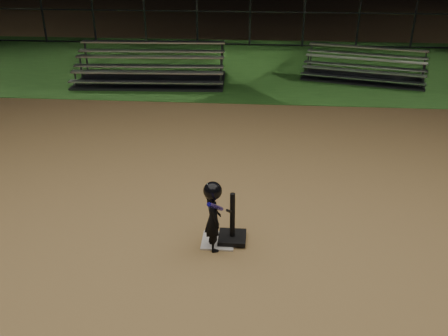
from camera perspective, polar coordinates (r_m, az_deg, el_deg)
ground at (r=6.73m, az=-0.70°, el=-8.74°), size 80.00×80.00×0.00m
grass_strip at (r=15.98m, az=2.68°, el=12.20°), size 60.00×8.00×0.01m
home_plate at (r=6.73m, az=-0.70°, el=-8.65°), size 0.45×0.45×0.02m
batting_tee at (r=6.66m, az=1.00°, el=-7.56°), size 0.38×0.38×0.73m
child_batter at (r=6.30m, az=-1.32°, el=-5.54°), size 0.41×0.64×1.01m
bleacher_left at (r=14.15m, az=-8.70°, el=10.96°), size 4.30×2.24×1.03m
bleacher_right at (r=14.88m, az=16.26°, el=10.82°), size 3.74×2.48×0.84m
backstop_fence at (r=18.69m, az=3.14°, el=18.12°), size 20.08×0.08×2.50m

